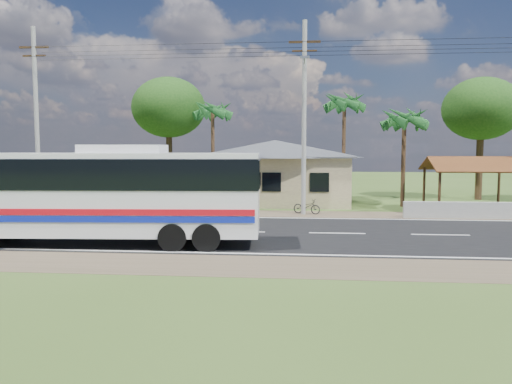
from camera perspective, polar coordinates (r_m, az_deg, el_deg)
ground at (r=22.85m, az=-2.11°, el=-4.60°), size 120.00×120.00×0.00m
road at (r=22.85m, az=-2.11°, el=-4.58°), size 120.00×16.00×0.03m
house at (r=35.41m, az=2.19°, el=3.11°), size 12.40×10.00×5.00m
waiting_shed at (r=32.47m, az=23.41°, el=2.68°), size 5.20×4.48×3.35m
concrete_barrier at (r=29.57m, az=23.16°, el=-1.93°), size 7.00×0.30×0.90m
utility_poles at (r=28.89m, az=4.85°, el=8.87°), size 32.80×2.22×11.00m
palm_near at (r=34.04m, az=16.60°, el=7.99°), size 2.80×2.80×6.70m
palm_mid at (r=38.11m, az=10.07°, el=9.96°), size 2.80×2.80×8.20m
palm_far at (r=39.06m, az=-4.98°, el=9.19°), size 2.80×2.80×7.70m
tree_behind_house at (r=41.92m, az=-9.96°, el=9.45°), size 6.00×6.00×9.61m
tree_behind_shed at (r=40.61m, az=24.36°, el=8.61°), size 5.60×5.60×9.02m
coach_bus at (r=20.54m, az=-17.61°, el=0.43°), size 12.88×3.51×3.95m
motorcycle at (r=29.25m, az=5.82°, el=-1.65°), size 1.75×1.20×0.87m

